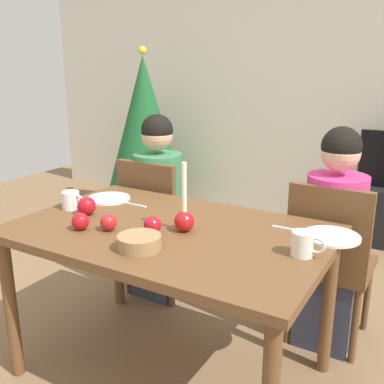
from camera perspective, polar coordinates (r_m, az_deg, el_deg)
The scene contains 20 objects.
ground_plane at distance 2.37m, azimuth -2.63°, elevation -21.88°, with size 7.68×7.68×0.00m, color brown.
back_wall at distance 4.29m, azimuth 16.86°, elevation 13.31°, with size 6.40×0.10×2.60m, color beige.
dining_table at distance 2.03m, azimuth -2.87°, elevation -6.88°, with size 1.40×0.90×0.75m.
chair_left at distance 2.82m, azimuth -4.62°, elevation -3.60°, with size 0.40×0.40×0.90m.
chair_right at distance 2.41m, azimuth 17.23°, elevation -7.82°, with size 0.40×0.40×0.90m.
person_left_child at distance 2.82m, azimuth -4.27°, elevation -2.30°, with size 0.30×0.30×1.17m.
person_right_child at distance 2.42m, azimuth 17.53°, elevation -6.29°, with size 0.30×0.30×1.17m.
christmas_tree at distance 4.48m, azimuth -6.08°, elevation 8.06°, with size 0.81×0.81×1.62m.
candle_centerpiece at distance 1.94m, azimuth -0.99°, elevation -3.24°, with size 0.09×0.09×0.31m.
plate_left at distance 2.46m, azimuth -10.62°, elevation -0.82°, with size 0.23×0.23×0.01m, color white.
plate_right at distance 1.98m, azimuth 17.38°, elevation -5.44°, with size 0.24×0.24×0.01m, color white.
mug_left at distance 2.33m, azimuth -15.19°, elevation -1.03°, with size 0.13×0.09×0.09m.
mug_right at distance 1.76m, azimuth 14.06°, elevation -6.47°, with size 0.13×0.09×0.10m.
fork_left at distance 2.34m, azimuth -7.67°, elevation -1.58°, with size 0.18×0.01×0.01m, color silver.
fork_right at distance 2.02m, azimuth 12.64°, elevation -4.73°, with size 0.18×0.01×0.01m, color silver.
bowl_walnuts at distance 1.78m, azimuth -6.75°, elevation -6.41°, with size 0.18×0.18×0.06m, color #99754C.
apple_near_candle at distance 2.00m, azimuth -10.63°, elevation -3.84°, with size 0.07×0.07×0.07m, color red.
apple_by_left_plate at distance 2.03m, azimuth -14.10°, elevation -3.66°, with size 0.08×0.08×0.08m, color #B2121B.
apple_by_right_mug at distance 2.22m, azimuth -13.33°, elevation -1.75°, with size 0.09×0.09×0.09m, color red.
apple_far_edge at distance 1.94m, azimuth -5.08°, elevation -4.21°, with size 0.08×0.08×0.08m, color red.
Camera 1 is at (1.03, -1.56, 1.46)m, focal length 41.67 mm.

